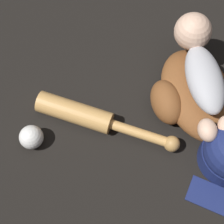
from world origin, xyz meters
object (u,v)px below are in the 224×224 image
(baby_figure, at_px, (201,64))
(baseball, at_px, (31,137))
(baseball_glove, at_px, (193,96))
(baseball_bat, at_px, (91,118))

(baby_figure, height_order, baseball, baby_figure)
(baby_figure, bearing_deg, baseball_glove, 167.75)
(baseball_glove, height_order, baby_figure, baby_figure)
(baby_figure, distance_m, baseball, 0.51)
(baby_figure, xyz_separation_m, baseball, (-0.16, 0.48, -0.11))
(baseball_glove, bearing_deg, baby_figure, -12.25)
(baseball, bearing_deg, baseball_glove, -76.81)
(baby_figure, bearing_deg, baseball_bat, 108.00)
(baseball_glove, relative_size, baseball, 5.07)
(baseball, bearing_deg, baby_figure, -71.80)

